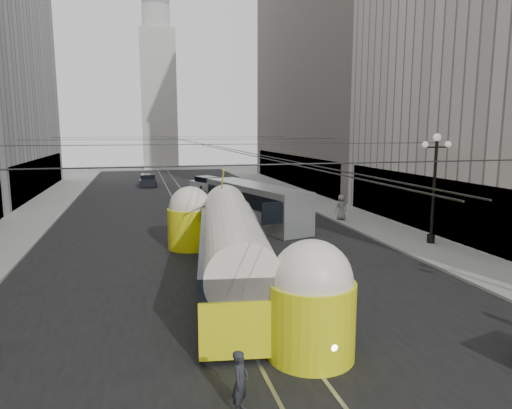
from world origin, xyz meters
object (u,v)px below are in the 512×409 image
streetcar (232,246)px  city_bus (255,202)px  pedestrian_sidewalk_right (341,207)px  pedestrian_crossing_a (241,382)px

streetcar → city_bus: 13.37m
streetcar → pedestrian_sidewalk_right: bearing=48.0°
city_bus → pedestrian_sidewalk_right: (6.40, -0.86, -0.48)m
pedestrian_crossing_a → pedestrian_sidewalk_right: bearing=3.0°
streetcar → city_bus: size_ratio=1.40×
streetcar → pedestrian_crossing_a: size_ratio=10.43×
pedestrian_crossing_a → pedestrian_sidewalk_right: 24.21m
city_bus → pedestrian_crossing_a: size_ratio=7.43×
city_bus → pedestrian_crossing_a: bearing=-105.1°
streetcar → pedestrian_sidewalk_right: (10.64, 11.82, -0.68)m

